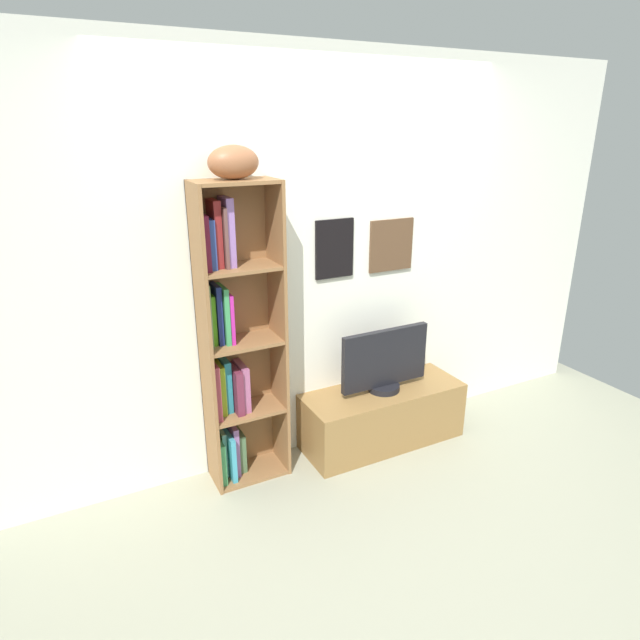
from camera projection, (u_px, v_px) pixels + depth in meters
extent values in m
cube|color=gray|center=(414.00, 541.00, 2.93)|extent=(5.20, 5.20, 0.04)
cube|color=white|center=(319.00, 263.00, 3.43)|extent=(4.80, 0.06, 2.56)
cube|color=black|center=(334.00, 249.00, 3.41)|extent=(0.26, 0.02, 0.37)
cube|color=slate|center=(335.00, 249.00, 3.40)|extent=(0.21, 0.01, 0.32)
cube|color=brown|center=(391.00, 245.00, 3.60)|extent=(0.33, 0.02, 0.35)
cube|color=#969CAF|center=(392.00, 245.00, 3.59)|extent=(0.28, 0.01, 0.30)
cube|color=olive|center=(205.00, 348.00, 3.07)|extent=(0.02, 0.27, 1.84)
cube|color=olive|center=(278.00, 334.00, 3.26)|extent=(0.02, 0.27, 1.84)
cube|color=olive|center=(236.00, 334.00, 3.27)|extent=(0.47, 0.01, 1.84)
cube|color=olive|center=(250.00, 471.00, 3.48)|extent=(0.43, 0.26, 0.02)
cube|color=olive|center=(246.00, 410.00, 3.32)|extent=(0.43, 0.26, 0.02)
cube|color=olive|center=(243.00, 342.00, 3.17)|extent=(0.43, 0.26, 0.02)
cube|color=olive|center=(239.00, 268.00, 3.01)|extent=(0.43, 0.26, 0.02)
cube|color=olive|center=(234.00, 182.00, 2.85)|extent=(0.43, 0.26, 0.02)
cube|color=#3E9354|center=(219.00, 458.00, 3.36)|extent=(0.04, 0.22, 0.28)
cube|color=#7CC5B3|center=(222.00, 451.00, 3.40)|extent=(0.03, 0.14, 0.31)
cube|color=teal|center=(229.00, 454.00, 3.38)|extent=(0.03, 0.22, 0.30)
cube|color=#905F9E|center=(233.00, 448.00, 3.41)|extent=(0.03, 0.17, 0.34)
cube|color=#496843|center=(240.00, 450.00, 3.45)|extent=(0.04, 0.14, 0.26)
cube|color=#973642|center=(213.00, 388.00, 3.19)|extent=(0.03, 0.22, 0.35)
cube|color=olive|center=(219.00, 388.00, 3.23)|extent=(0.04, 0.17, 0.32)
cube|color=teal|center=(225.00, 384.00, 3.26)|extent=(0.04, 0.15, 0.33)
cube|color=maroon|center=(235.00, 389.00, 3.26)|extent=(0.04, 0.21, 0.28)
cube|color=#A55681|center=(242.00, 386.00, 3.29)|extent=(0.04, 0.19, 0.29)
cube|color=#708A53|center=(206.00, 314.00, 3.05)|extent=(0.02, 0.18, 0.37)
cube|color=#469116|center=(211.00, 319.00, 3.09)|extent=(0.03, 0.14, 0.30)
cube|color=navy|center=(217.00, 314.00, 3.09)|extent=(0.03, 0.15, 0.35)
cube|color=#3B9858|center=(223.00, 314.00, 3.10)|extent=(0.03, 0.17, 0.34)
cube|color=#C6269C|center=(228.00, 317.00, 3.12)|extent=(0.02, 0.17, 0.30)
cube|color=#591327|center=(202.00, 242.00, 2.90)|extent=(0.04, 0.20, 0.30)
cube|color=navy|center=(209.00, 243.00, 2.93)|extent=(0.04, 0.17, 0.27)
cube|color=maroon|center=(215.00, 234.00, 2.94)|extent=(0.04, 0.15, 0.37)
cube|color=brown|center=(222.00, 237.00, 2.95)|extent=(0.02, 0.18, 0.33)
cube|color=#9269B1|center=(227.00, 232.00, 2.96)|extent=(0.04, 0.16, 0.38)
ellipsoid|color=#945A39|center=(233.00, 162.00, 2.82)|extent=(0.28, 0.18, 0.18)
cube|color=olive|center=(382.00, 416.00, 3.76)|extent=(1.13, 0.42, 0.40)
cube|color=brown|center=(399.00, 429.00, 3.59)|extent=(1.02, 0.01, 0.26)
cylinder|color=black|center=(384.00, 387.00, 3.69)|extent=(0.22, 0.22, 0.04)
cube|color=black|center=(385.00, 358.00, 3.61)|extent=(0.64, 0.04, 0.40)
cube|color=white|center=(386.00, 358.00, 3.60)|extent=(0.60, 0.01, 0.36)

